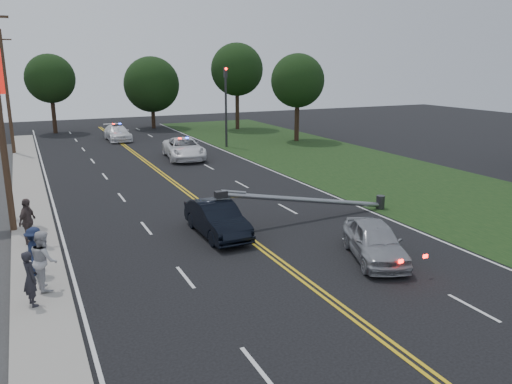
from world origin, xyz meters
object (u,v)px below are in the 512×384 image
bystander_b (44,260)px  traffic_signal (226,100)px  bystander_a (30,278)px  bystander_c (35,251)px  bystander_d (27,221)px  crashed_sedan (217,219)px  utility_pole_far (7,92)px  utility_pole_mid (0,119)px  fallen_streetlight (316,200)px  emergency_b (117,133)px  waiting_sedan (375,241)px  emergency_a (184,148)px

bystander_b → traffic_signal: bearing=-42.2°
bystander_a → traffic_signal: bearing=-49.7°
bystander_c → bystander_d: bystander_d is taller
crashed_sedan → bystander_b: bearing=-158.8°
utility_pole_far → bystander_d: size_ratio=5.19×
utility_pole_mid → fallen_streetlight: bearing=-16.6°
emergency_b → fallen_streetlight: bearing=-82.7°
bystander_b → bystander_c: bearing=0.7°
utility_pole_mid → bystander_a: 9.20m
bystander_a → fallen_streetlight: bearing=-88.6°
traffic_signal → utility_pole_far: 17.97m
fallen_streetlight → bystander_a: (-12.83, -4.23, 0.08)m
utility_pole_mid → crashed_sedan: bearing=-27.5°
waiting_sedan → emergency_a: emergency_a is taller
fallen_streetlight → utility_pole_mid: utility_pole_mid is taller
traffic_signal → utility_pole_mid: 25.12m
emergency_a → emergency_b: 12.49m
crashed_sedan → bystander_a: bearing=-153.1°
emergency_b → emergency_a: bearing=-76.5°
utility_pole_mid → waiting_sedan: size_ratio=2.31×
emergency_b → utility_pole_mid: bearing=-110.0°
utility_pole_mid → emergency_b: (9.24, 26.13, -4.34)m
utility_pole_far → emergency_a: size_ratio=1.70×
waiting_sedan → emergency_a: size_ratio=0.74×
crashed_sedan → fallen_streetlight: bearing=1.9°
utility_pole_mid → bystander_c: bearing=-82.3°
fallen_streetlight → utility_pole_mid: (-13.39, 4.00, 4.17)m
waiting_sedan → bystander_d: size_ratio=2.25×
bystander_c → bystander_d: (-0.17, 3.52, 0.09)m
emergency_a → bystander_b: (-11.26, -21.14, 0.30)m
bystander_d → waiting_sedan: bearing=-90.4°
traffic_signal → bystander_c: 29.26m
utility_pole_mid → crashed_sedan: (8.14, -4.24, -4.33)m
waiting_sedan → bystander_a: 12.14m
crashed_sedan → waiting_sedan: size_ratio=1.05×
waiting_sedan → emergency_b: emergency_b is taller
crashed_sedan → bystander_a: 8.57m
traffic_signal → bystander_b: (-16.49, -25.12, -3.09)m
crashed_sedan → emergency_a: size_ratio=0.77×
fallen_streetlight → emergency_a: fallen_streetlight is taller
bystander_b → bystander_d: 4.86m
waiting_sedan → bystander_c: bearing=-176.2°
emergency_a → emergency_b: emergency_a is taller
utility_pole_far → utility_pole_mid: bearing=-90.0°
bystander_c → utility_pole_far: bearing=14.9°
waiting_sedan → bystander_b: bearing=-170.3°
utility_pole_mid → crashed_sedan: 10.15m
traffic_signal → bystander_a: traffic_signal is taller
fallen_streetlight → bystander_a: 13.51m
emergency_b → utility_pole_far: bearing=-156.5°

